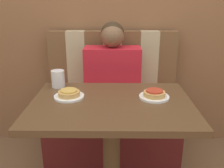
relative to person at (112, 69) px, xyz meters
The scene contains 9 objects.
booth_seat 0.54m from the person, 90.00° to the right, with size 1.06×0.49×0.47m.
booth_backrest 0.20m from the person, 90.00° to the left, with size 1.06×0.10×0.56m.
dining_table 0.61m from the person, 90.00° to the right, with size 0.88×0.63×0.75m.
person is the anchor object (origin of this frame).
plate_left 0.59m from the person, 114.26° to the right, with size 0.17×0.17×0.01m.
plate_right 0.59m from the person, 65.74° to the right, with size 0.17×0.17×0.01m.
pizza_left 0.59m from the person, 114.26° to the right, with size 0.12×0.12×0.04m.
pizza_right 0.59m from the person, 65.74° to the right, with size 0.12×0.12×0.04m.
drinking_cup 0.49m from the person, 133.81° to the right, with size 0.08×0.08×0.11m.
Camera 1 is at (0.02, -1.25, 1.29)m, focal length 40.00 mm.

